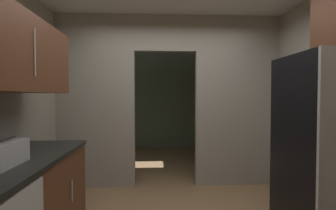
# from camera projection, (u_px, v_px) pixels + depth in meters

# --- Properties ---
(kitchen_partition) EXTENTS (3.48, 0.12, 2.68)m
(kitchen_partition) POSITION_uv_depth(u_px,v_px,m) (170.00, 96.00, 4.10)
(kitchen_partition) COLOR #9E998C
(kitchen_partition) RESTS_ON ground
(adjoining_room_shell) EXTENTS (3.48, 3.08, 2.68)m
(adjoining_room_shell) POSITION_uv_depth(u_px,v_px,m) (164.00, 100.00, 6.16)
(adjoining_room_shell) COLOR slate
(adjoining_room_shell) RESTS_ON ground
(upper_cabinet_counterside) EXTENTS (0.36, 1.75, 0.65)m
(upper_cabinet_counterside) POSITION_uv_depth(u_px,v_px,m) (12.00, 52.00, 2.13)
(upper_cabinet_counterside) COLOR brown
(boombox) EXTENTS (0.18, 0.42, 0.21)m
(boombox) POSITION_uv_depth(u_px,v_px,m) (5.00, 154.00, 1.98)
(boombox) COLOR #B2B2B7
(boombox) RESTS_ON lower_cabinet_run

